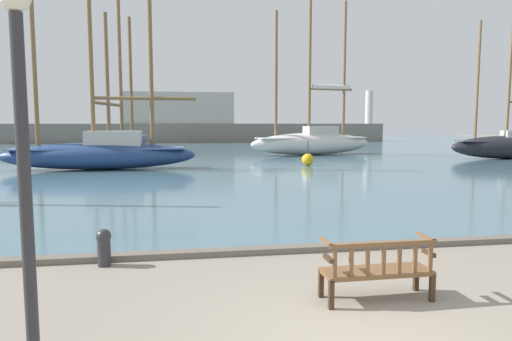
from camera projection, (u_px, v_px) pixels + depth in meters
name	position (u px, v px, depth m)	size (l,w,h in m)	color
harbor_water	(201.00, 146.00, 48.54)	(100.00, 80.00, 0.08)	slate
quay_edge_kerb	(288.00, 249.00, 9.13)	(40.00, 0.30, 0.12)	#675F54
park_bench	(377.00, 269.00, 6.62)	(1.61, 0.54, 0.92)	#3D2A19
sailboat_nearest_starboard	(509.00, 145.00, 31.48)	(8.15, 2.93, 11.88)	black
sailboat_far_port	(313.00, 139.00, 35.38)	(10.31, 4.05, 14.69)	silver
sailboat_far_starboard	(100.00, 150.00, 24.37)	(12.21, 2.29, 12.96)	navy
sailboat_centre_channel	(121.00, 139.00, 37.60)	(4.78, 10.67, 14.20)	navy
mooring_bollard	(104.00, 245.00, 8.22)	(0.27, 0.27, 0.68)	#2D2D33
lamp_post	(23.00, 147.00, 4.23)	(0.28, 0.28, 3.86)	#2D2D33
channel_buoy	(308.00, 159.00, 26.62)	(0.70, 0.70, 1.40)	gold
far_breakwater	(195.00, 126.00, 57.26)	(48.32, 2.40, 6.79)	slate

